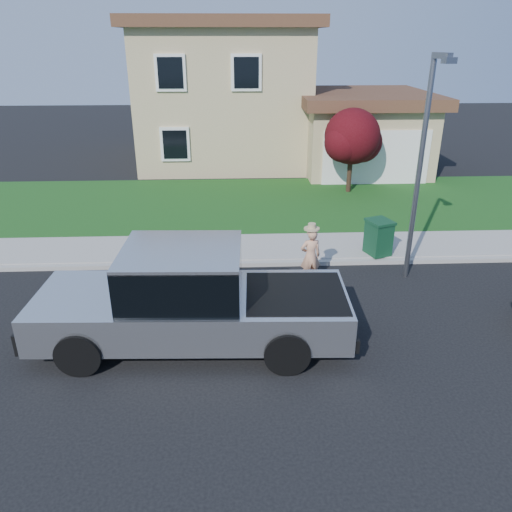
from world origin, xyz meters
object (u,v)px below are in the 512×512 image
(ornamental_tree, at_px, (353,139))
(street_lamp, at_px, (422,159))
(pickup_truck, at_px, (191,301))
(woman, at_px, (311,255))
(trash_bin, at_px, (379,237))

(ornamental_tree, height_order, street_lamp, street_lamp)
(pickup_truck, bearing_deg, ornamental_tree, 64.21)
(woman, bearing_deg, trash_bin, -155.34)
(trash_bin, bearing_deg, street_lamp, -89.60)
(pickup_truck, xyz_separation_m, trash_bin, (5.10, 4.20, -0.34))
(woman, bearing_deg, street_lamp, 174.61)
(woman, xyz_separation_m, street_lamp, (2.68, 0.17, 2.45))
(woman, distance_m, street_lamp, 3.64)
(street_lamp, bearing_deg, ornamental_tree, 75.82)
(street_lamp, bearing_deg, pickup_truck, -165.79)
(pickup_truck, height_order, street_lamp, street_lamp)
(ornamental_tree, bearing_deg, trash_bin, -95.21)
(pickup_truck, distance_m, woman, 3.98)
(woman, relative_size, trash_bin, 1.60)
(trash_bin, xyz_separation_m, street_lamp, (0.48, -1.30, 2.56))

